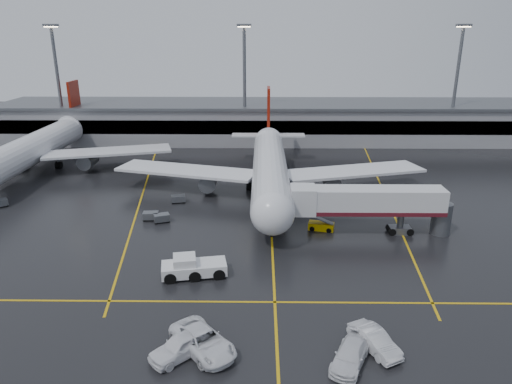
{
  "coord_description": "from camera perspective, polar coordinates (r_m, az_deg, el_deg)",
  "views": [
    {
      "loc": [
        -1.29,
        -59.82,
        23.82
      ],
      "look_at": [
        -2.0,
        -2.0,
        4.0
      ],
      "focal_mm": 32.78,
      "sensor_mm": 36.0,
      "label": 1
    }
  ],
  "objects": [
    {
      "name": "terminal",
      "position": [
        109.51,
        1.39,
        8.66
      ],
      "size": [
        122.0,
        19.0,
        8.6
      ],
      "color": "gray",
      "rests_on": "ground"
    },
    {
      "name": "baggage_cart_b",
      "position": [
        63.99,
        -12.73,
        -2.82
      ],
      "size": [
        2.07,
        1.42,
        1.12
      ],
      "color": "#595B60",
      "rests_on": "ground"
    },
    {
      "name": "service_van_b",
      "position": [
        37.98,
        11.44,
        -18.9
      ],
      "size": [
        4.17,
        5.64,
        1.52
      ],
      "primitive_type": "imported",
      "rotation": [
        0.0,
        0.0,
        -0.44
      ],
      "color": "white",
      "rests_on": "ground"
    },
    {
      "name": "apron_line_right",
      "position": [
        76.24,
        15.32,
        0.03
      ],
      "size": [
        7.57,
        69.64,
        0.02
      ],
      "primitive_type": "cube",
      "rotation": [
        0.0,
        0.0,
        -0.1
      ],
      "color": "gold",
      "rests_on": "ground"
    },
    {
      "name": "main_airliner",
      "position": [
        72.24,
        1.7,
        3.16
      ],
      "size": [
        48.8,
        45.6,
        14.1
      ],
      "color": "silver",
      "rests_on": "ground"
    },
    {
      "name": "apron_line_left",
      "position": [
        76.1,
        -13.57,
        0.14
      ],
      "size": [
        9.99,
        69.35,
        0.02
      ],
      "primitive_type": "cube",
      "rotation": [
        0.0,
        0.0,
        0.14
      ],
      "color": "gold",
      "rests_on": "ground"
    },
    {
      "name": "apron_line_stop",
      "position": [
        44.7,
        2.31,
        -13.28
      ],
      "size": [
        60.0,
        0.25,
        0.02
      ],
      "primitive_type": "cube",
      "color": "gold",
      "rests_on": "ground"
    },
    {
      "name": "baggage_cart_c",
      "position": [
        69.67,
        -9.46,
        -0.79
      ],
      "size": [
        2.23,
        1.7,
        1.12
      ],
      "color": "#595B60",
      "rests_on": "ground"
    },
    {
      "name": "service_van_d",
      "position": [
        38.39,
        -9.11,
        -18.02
      ],
      "size": [
        5.28,
        5.13,
        1.79
      ],
      "primitive_type": "imported",
      "rotation": [
        0.0,
        0.0,
        -0.82
      ],
      "color": "white",
      "rests_on": "ground"
    },
    {
      "name": "jet_bridge",
      "position": [
        58.86,
        13.58,
        -1.38
      ],
      "size": [
        19.9,
        3.4,
        6.05
      ],
      "color": "silver",
      "rests_on": "ground"
    },
    {
      "name": "belt_loader",
      "position": [
        60.01,
        7.96,
        -4.14
      ],
      "size": [
        3.41,
        2.13,
        2.01
      ],
      "color": "#E2B404",
      "rests_on": "ground"
    },
    {
      "name": "apron_line_centre",
      "position": [
        64.39,
        1.8,
        -2.79
      ],
      "size": [
        0.25,
        90.0,
        0.02
      ],
      "primitive_type": "cube",
      "color": "gold",
      "rests_on": "ground"
    },
    {
      "name": "light_mast_left",
      "position": [
        111.2,
        -23.03,
        12.65
      ],
      "size": [
        3.0,
        1.2,
        25.45
      ],
      "color": "#595B60",
      "rests_on": "ground"
    },
    {
      "name": "baggage_cart_e",
      "position": [
        76.49,
        -28.79,
        -1.16
      ],
      "size": [
        2.38,
        2.25,
        1.12
      ],
      "color": "#595B60",
      "rests_on": "ground"
    },
    {
      "name": "service_van_a",
      "position": [
        38.65,
        -6.5,
        -17.6
      ],
      "size": [
        6.38,
        6.84,
        1.79
      ],
      "primitive_type": "imported",
      "rotation": [
        0.0,
        0.0,
        0.69
      ],
      "color": "white",
      "rests_on": "ground"
    },
    {
      "name": "baggage_cart_a",
      "position": [
        62.98,
        -11.45,
        -3.09
      ],
      "size": [
        2.34,
        1.95,
        1.12
      ],
      "color": "#595B60",
      "rests_on": "ground"
    },
    {
      "name": "pushback_tractor",
      "position": [
        48.97,
        -7.79,
        -9.13
      ],
      "size": [
        6.94,
        3.87,
        2.35
      ],
      "color": "silver",
      "rests_on": "ground"
    },
    {
      "name": "service_van_c",
      "position": [
        39.73,
        14.26,
        -17.14
      ],
      "size": [
        3.81,
        5.19,
        1.63
      ],
      "primitive_type": "imported",
      "rotation": [
        0.0,
        0.0,
        0.48
      ],
      "color": "silver",
      "rests_on": "ground"
    },
    {
      "name": "second_airliner",
      "position": [
        93.2,
        -25.31,
        4.95
      ],
      "size": [
        48.8,
        45.6,
        14.1
      ],
      "color": "silver",
      "rests_on": "ground"
    },
    {
      "name": "light_mast_mid",
      "position": [
        102.31,
        -1.42,
        13.67
      ],
      "size": [
        3.0,
        1.2,
        25.45
      ],
      "color": "#595B60",
      "rests_on": "ground"
    },
    {
      "name": "light_mast_right",
      "position": [
        110.26,
        23.28,
        12.57
      ],
      "size": [
        3.0,
        1.2,
        25.45
      ],
      "color": "#595B60",
      "rests_on": "ground"
    },
    {
      "name": "ground",
      "position": [
        64.4,
        1.8,
        -2.8
      ],
      "size": [
        220.0,
        220.0,
        0.0
      ],
      "primitive_type": "plane",
      "color": "black",
      "rests_on": "ground"
    }
  ]
}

